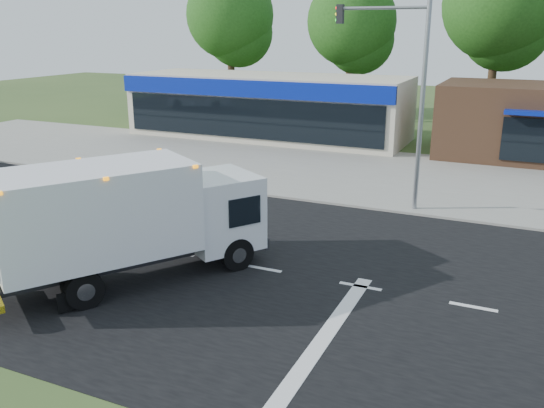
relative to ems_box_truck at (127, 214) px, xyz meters
name	(u,v)px	position (x,y,z in m)	size (l,w,h in m)	color
ground	(263,269)	(3.11, 2.24, -1.97)	(120.00, 120.00, 0.00)	#385123
road_asphalt	(263,269)	(3.11, 2.24, -1.97)	(60.00, 14.00, 0.02)	black
sidewalk	(345,197)	(3.11, 10.44, -1.91)	(60.00, 2.40, 0.12)	gray
parking_apron	(379,169)	(3.11, 16.24, -1.96)	(60.00, 9.00, 0.02)	gray
lane_markings	(287,295)	(4.46, 0.88, -1.96)	(55.20, 7.00, 0.01)	silver
ems_box_truck	(127,214)	(0.00, 0.00, 0.00)	(6.21, 7.77, 3.42)	black
emergency_worker	(4,252)	(-3.12, -1.55, -1.06)	(0.71, 0.76, 1.86)	tan
retail_strip_mall	(268,106)	(-5.89, 22.16, 0.04)	(18.00, 6.20, 4.00)	beige
brown_storefront	(535,122)	(10.11, 22.22, 0.03)	(10.00, 6.70, 4.00)	#382316
traffic_signal_pole	(406,83)	(5.46, 9.84, 2.95)	(3.51, 0.25, 8.00)	gray
background_trees	(424,20)	(2.26, 30.40, 5.41)	(36.77, 7.39, 12.10)	#332114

